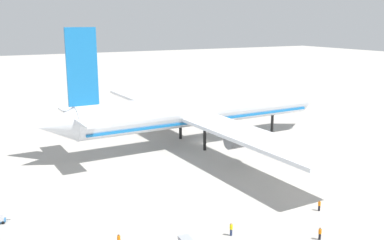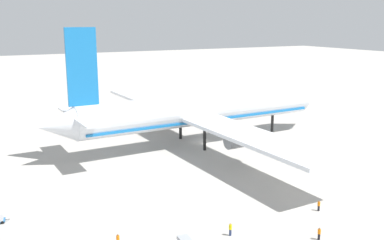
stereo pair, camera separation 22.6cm
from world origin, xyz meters
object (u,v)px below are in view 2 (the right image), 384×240
(baggage_cart_2, at_px, (245,95))
(ground_worker_4, at_px, (319,234))
(ground_worker_5, at_px, (230,229))
(airliner, at_px, (198,110))
(ground_worker_0, at_px, (319,206))
(ground_worker_1, at_px, (118,240))
(traffic_cone_0, at_px, (222,104))

(baggage_cart_2, xyz_separation_m, ground_worker_4, (-53.43, -93.85, 0.08))
(ground_worker_4, height_order, ground_worker_5, ground_worker_5)
(airliner, relative_size, ground_worker_0, 50.73)
(airliner, height_order, ground_worker_4, airliner)
(baggage_cart_2, distance_m, ground_worker_1, 113.30)
(airliner, relative_size, ground_worker_1, 50.77)
(ground_worker_5, height_order, traffic_cone_0, ground_worker_5)
(baggage_cart_2, bearing_deg, ground_worker_1, -132.70)
(baggage_cart_2, bearing_deg, ground_worker_0, -118.39)
(airliner, bearing_deg, ground_worker_0, -92.94)
(ground_worker_1, bearing_deg, baggage_cart_2, 47.30)
(ground_worker_4, height_order, traffic_cone_0, ground_worker_4)
(airliner, relative_size, baggage_cart_2, 23.36)
(ground_worker_1, bearing_deg, ground_worker_5, -17.03)
(traffic_cone_0, bearing_deg, ground_worker_0, -111.98)
(ground_worker_0, bearing_deg, ground_worker_1, 172.49)
(airliner, distance_m, ground_worker_0, 41.60)
(airliner, distance_m, ground_worker_1, 49.33)
(baggage_cart_2, distance_m, traffic_cone_0, 17.85)
(ground_worker_0, relative_size, traffic_cone_0, 2.96)
(baggage_cart_2, relative_size, ground_worker_5, 1.98)
(ground_worker_0, xyz_separation_m, ground_worker_4, (-6.31, -6.66, 0.02))
(baggage_cart_2, xyz_separation_m, ground_worker_0, (-47.12, -87.19, 0.06))
(airliner, distance_m, ground_worker_4, 48.86)
(ground_worker_1, xyz_separation_m, traffic_cone_0, (61.33, 74.44, -0.55))
(ground_worker_5, bearing_deg, ground_worker_0, 1.26)
(airliner, xyz_separation_m, ground_worker_4, (-8.42, -47.64, -6.81))
(ground_worker_0, distance_m, ground_worker_5, 15.79)
(baggage_cart_2, height_order, ground_worker_5, ground_worker_5)
(airliner, bearing_deg, baggage_cart_2, 45.75)
(ground_worker_1, distance_m, ground_worker_4, 25.67)
(airliner, xyz_separation_m, ground_worker_1, (-31.81, -37.07, -6.83))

